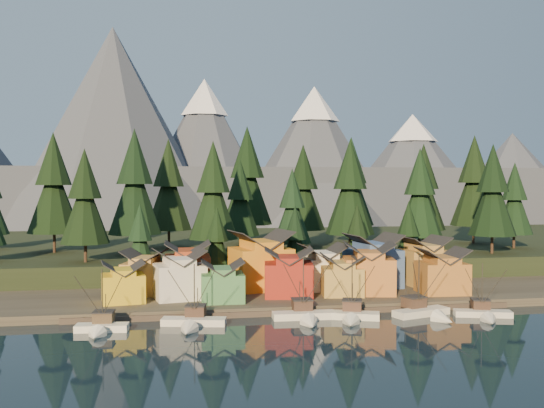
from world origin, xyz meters
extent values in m
plane|color=black|center=(0.00, 0.00, 0.00)|extent=(500.00, 500.00, 0.00)
cube|color=#312C24|center=(0.00, 40.00, 0.75)|extent=(400.00, 50.00, 1.50)
cube|color=black|center=(0.00, 90.00, 3.00)|extent=(420.00, 100.00, 6.00)
cube|color=#4F4138|center=(0.00, 16.50, 0.50)|extent=(80.00, 4.00, 1.00)
cube|color=#4F5466|center=(0.00, 240.00, 15.00)|extent=(560.00, 160.00, 30.00)
cone|color=#4F5466|center=(-45.00, 180.00, 45.00)|extent=(100.00, 100.00, 90.00)
cone|color=#4F5466|center=(-5.00, 198.00, 36.00)|extent=(80.00, 80.00, 72.00)
cone|color=white|center=(-5.00, 198.00, 63.36)|extent=(22.40, 22.40, 17.28)
cone|color=#4F5466|center=(45.00, 186.00, 34.00)|extent=(84.00, 84.00, 68.00)
cone|color=white|center=(45.00, 186.00, 59.84)|extent=(23.52, 23.52, 16.32)
cone|color=#4F5466|center=(100.00, 202.00, 29.00)|extent=(92.00, 92.00, 58.00)
cone|color=white|center=(100.00, 202.00, 51.04)|extent=(25.76, 25.76, 13.92)
cone|color=#4F5466|center=(160.00, 210.00, 25.00)|extent=(88.00, 88.00, 50.00)
cube|color=white|center=(-32.58, 9.11, 0.34)|extent=(8.35, 3.63, 1.53)
cone|color=white|center=(-33.00, 4.67, 0.34)|extent=(3.12, 3.03, 2.87)
cube|color=black|center=(-32.58, 9.11, -0.24)|extent=(8.55, 3.70, 0.34)
cube|color=#4F3E2A|center=(-32.44, 10.58, 1.82)|extent=(3.33, 3.15, 1.72)
cube|color=#292726|center=(-32.44, 10.58, 2.78)|extent=(3.53, 3.36, 0.19)
cylinder|color=black|center=(-32.53, 9.60, 5.37)|extent=(0.17, 0.17, 8.62)
cylinder|color=black|center=(-32.28, 12.26, 3.16)|extent=(0.13, 0.13, 4.22)
cube|color=beige|center=(-18.16, 10.77, 0.35)|extent=(10.85, 5.03, 1.58)
cone|color=beige|center=(-19.33, 5.14, 0.35)|extent=(3.62, 4.10, 2.96)
cube|color=black|center=(-18.16, 10.77, -0.25)|extent=(11.11, 5.13, 0.35)
cube|color=#442F24|center=(-17.77, 12.64, 1.87)|extent=(3.69, 3.54, 1.78)
cube|color=#292726|center=(-17.77, 12.64, 2.86)|extent=(3.93, 3.77, 0.20)
cylinder|color=black|center=(-18.03, 11.39, 5.52)|extent=(0.18, 0.18, 8.88)
cylinder|color=black|center=(-17.33, 14.77, 3.26)|extent=(0.14, 0.14, 4.34)
cube|color=silver|center=(0.68, 12.15, 0.36)|extent=(10.91, 3.51, 1.65)
cone|color=silver|center=(0.45, 6.23, 0.36)|extent=(3.23, 3.80, 3.09)
cube|color=black|center=(0.68, 12.15, -0.26)|extent=(11.17, 3.57, 0.36)
cube|color=#452F25|center=(0.76, 14.12, 1.96)|extent=(3.42, 3.22, 1.86)
cube|color=#292726|center=(0.76, 14.12, 2.99)|extent=(3.63, 3.43, 0.21)
cylinder|color=black|center=(0.70, 12.81, 5.77)|extent=(0.19, 0.19, 9.28)
cylinder|color=black|center=(0.84, 16.36, 3.40)|extent=(0.14, 0.14, 4.53)
cube|color=beige|center=(8.75, 10.74, 0.35)|extent=(9.81, 5.90, 1.61)
cone|color=beige|center=(7.07, 5.90, 0.35)|extent=(3.89, 4.00, 3.01)
cube|color=black|center=(8.75, 10.74, -0.25)|extent=(10.04, 6.02, 0.35)
cube|color=#4E3529|center=(9.30, 12.36, 1.91)|extent=(4.02, 3.89, 1.81)
cube|color=#292726|center=(9.30, 12.36, 2.91)|extent=(4.27, 4.15, 0.20)
cylinder|color=black|center=(8.93, 11.28, 5.62)|extent=(0.18, 0.18, 9.03)
cylinder|color=black|center=(9.94, 14.19, 3.31)|extent=(0.14, 0.14, 4.41)
cube|color=beige|center=(21.45, 10.96, 0.37)|extent=(10.98, 6.20, 1.67)
cone|color=beige|center=(23.21, 5.46, 0.37)|extent=(4.09, 4.38, 3.14)
cube|color=black|center=(21.45, 10.96, -0.26)|extent=(11.24, 6.33, 0.37)
cube|color=#4A3427|center=(20.86, 12.79, 1.99)|extent=(4.15, 4.01, 1.88)
cube|color=#292726|center=(20.86, 12.79, 3.03)|extent=(4.41, 4.27, 0.21)
cylinder|color=black|center=(21.25, 11.57, 5.86)|extent=(0.19, 0.19, 9.42)
cylinder|color=black|center=(20.19, 14.87, 3.45)|extent=(0.15, 0.15, 4.60)
cube|color=beige|center=(31.78, 8.57, 0.32)|extent=(10.06, 5.27, 1.46)
cone|color=beige|center=(30.33, 3.46, 0.32)|extent=(3.53, 3.93, 2.73)
cube|color=black|center=(31.78, 8.57, -0.23)|extent=(10.30, 5.38, 0.32)
cube|color=#422D23|center=(32.27, 10.27, 1.73)|extent=(3.55, 3.42, 1.64)
cube|color=#292726|center=(32.27, 10.27, 2.64)|extent=(3.77, 3.65, 0.18)
cylinder|color=black|center=(31.94, 9.14, 5.10)|extent=(0.16, 0.16, 8.19)
cylinder|color=black|center=(32.81, 12.20, 3.00)|extent=(0.13, 0.13, 4.00)
cube|color=gold|center=(-30.37, 24.46, 4.05)|extent=(8.33, 7.56, 5.10)
cube|color=gold|center=(-30.37, 24.46, 7.11)|extent=(5.01, 6.92, 1.04)
cube|color=beige|center=(-20.20, 26.29, 4.74)|extent=(10.29, 9.49, 6.48)
cube|color=beige|center=(-20.20, 26.29, 8.59)|extent=(6.29, 8.59, 1.26)
cube|color=#427B47|center=(-12.45, 22.21, 4.08)|extent=(7.88, 7.37, 5.16)
cube|color=#427B47|center=(-12.45, 22.21, 7.19)|extent=(4.40, 7.16, 1.09)
cube|color=maroon|center=(0.56, 25.27, 4.71)|extent=(10.21, 9.31, 6.43)
cube|color=maroon|center=(0.56, 25.27, 8.56)|extent=(6.13, 8.54, 1.28)
cube|color=#AD883D|center=(11.03, 24.71, 4.24)|extent=(8.67, 8.67, 5.48)
cube|color=#AD883D|center=(11.03, 24.71, 7.51)|extent=(5.23, 8.03, 1.08)
cube|color=#AE672C|center=(16.66, 25.14, 5.03)|extent=(11.00, 9.82, 7.05)
cube|color=#AE672C|center=(16.66, 25.14, 9.21)|extent=(6.74, 8.80, 1.35)
cube|color=#A4662A|center=(31.10, 23.10, 4.55)|extent=(9.28, 8.23, 6.09)
cube|color=#A4662A|center=(31.10, 23.10, 8.20)|extent=(5.29, 7.86, 1.25)
cube|color=#B0803E|center=(-26.74, 31.86, 4.61)|extent=(9.55, 8.91, 6.22)
cube|color=#B0803E|center=(-26.74, 31.86, 8.27)|extent=(6.03, 7.86, 1.12)
cube|color=#943417|center=(-18.47, 32.95, 5.12)|extent=(9.06, 8.51, 7.24)
cube|color=#943417|center=(-18.47, 32.95, 9.36)|extent=(5.04, 8.27, 1.25)
cube|color=orange|center=(-3.48, 33.74, 5.72)|extent=(13.01, 11.71, 8.44)
cube|color=orange|center=(-3.48, 33.74, 10.71)|extent=(8.02, 10.46, 1.58)
cube|color=silver|center=(8.93, 31.42, 4.71)|extent=(9.37, 7.83, 6.41)
cube|color=silver|center=(8.93, 31.42, 8.54)|extent=(5.28, 7.52, 1.28)
cube|color=#395487|center=(20.15, 32.67, 5.44)|extent=(11.02, 10.02, 7.88)
cube|color=#395487|center=(20.15, 32.67, 10.07)|extent=(6.47, 9.36, 1.42)
cube|color=#AF833E|center=(32.08, 34.24, 5.18)|extent=(9.83, 9.32, 7.37)
cube|color=#AF833E|center=(32.08, 34.24, 9.49)|extent=(5.75, 8.77, 1.27)
cylinder|color=#332319|center=(-50.00, 68.00, 8.62)|extent=(0.70, 0.70, 5.25)
cone|color=black|center=(-50.00, 68.00, 19.99)|extent=(12.82, 12.82, 18.07)
cone|color=black|center=(-50.00, 68.00, 29.31)|extent=(8.74, 8.74, 13.11)
cylinder|color=#332319|center=(-40.00, 48.00, 8.18)|extent=(0.70, 0.70, 4.36)
cone|color=black|center=(-40.00, 48.00, 17.62)|extent=(10.65, 10.65, 15.01)
cone|color=black|center=(-40.00, 48.00, 25.37)|extent=(7.26, 7.26, 10.89)
cylinder|color=#332319|center=(-30.00, 60.00, 8.66)|extent=(0.70, 0.70, 5.33)
cone|color=black|center=(-30.00, 60.00, 20.20)|extent=(13.02, 13.02, 18.35)
cone|color=black|center=(-30.00, 60.00, 29.67)|extent=(8.88, 8.88, 13.32)
cylinder|color=#332319|center=(-22.00, 75.00, 8.55)|extent=(0.70, 0.70, 5.11)
cone|color=black|center=(-22.00, 75.00, 19.62)|extent=(12.49, 12.49, 17.59)
cone|color=black|center=(-22.00, 75.00, 28.70)|extent=(8.51, 8.51, 12.77)
cylinder|color=#332319|center=(-12.00, 50.00, 8.36)|extent=(0.70, 0.70, 4.73)
cone|color=black|center=(-12.00, 50.00, 18.61)|extent=(11.56, 11.56, 16.29)
cone|color=black|center=(-12.00, 50.00, 27.02)|extent=(7.88, 7.88, 11.82)
cylinder|color=#332319|center=(-4.00, 65.00, 8.04)|extent=(0.70, 0.70, 4.08)
cone|color=black|center=(-4.00, 65.00, 16.88)|extent=(9.97, 9.97, 14.05)
cone|color=black|center=(-4.00, 65.00, 24.13)|extent=(6.80, 6.80, 10.20)
cylinder|color=#332319|center=(6.00, 48.00, 7.81)|extent=(0.70, 0.70, 3.63)
cone|color=black|center=(6.00, 48.00, 15.67)|extent=(8.86, 8.86, 12.49)
cone|color=black|center=(6.00, 48.00, 22.12)|extent=(6.04, 6.04, 9.07)
cylinder|color=#332319|center=(14.00, 72.00, 8.44)|extent=(0.70, 0.70, 4.87)
cone|color=black|center=(14.00, 72.00, 19.00)|extent=(11.92, 11.92, 16.79)
cone|color=black|center=(14.00, 72.00, 27.66)|extent=(8.12, 8.12, 12.19)
cylinder|color=#332319|center=(22.00, 55.00, 8.47)|extent=(0.70, 0.70, 4.94)
cone|color=black|center=(22.00, 55.00, 19.19)|extent=(12.09, 12.09, 17.03)
cone|color=black|center=(22.00, 55.00, 27.98)|extent=(8.24, 8.24, 12.36)
cylinder|color=#332319|center=(30.00, 80.00, 8.69)|extent=(0.70, 0.70, 5.37)
cone|color=black|center=(30.00, 80.00, 20.32)|extent=(13.13, 13.13, 18.50)
cone|color=black|center=(30.00, 80.00, 29.87)|extent=(8.95, 8.95, 13.43)
cylinder|color=#332319|center=(38.00, 50.00, 8.26)|extent=(0.70, 0.70, 4.52)
cone|color=black|center=(38.00, 50.00, 18.06)|extent=(11.06, 11.06, 15.58)
cone|color=black|center=(38.00, 50.00, 26.10)|extent=(7.54, 7.54, 11.31)
cylinder|color=#332319|center=(46.00, 66.00, 8.45)|extent=(0.70, 0.70, 4.90)
cone|color=black|center=(46.00, 66.00, 19.06)|extent=(11.97, 11.97, 16.87)
cone|color=black|center=(46.00, 66.00, 27.77)|extent=(8.16, 8.16, 12.25)
cylinder|color=#332319|center=(56.00, 48.00, 8.36)|extent=(0.70, 0.70, 4.72)
cone|color=black|center=(56.00, 48.00, 18.58)|extent=(11.53, 11.53, 16.24)
cone|color=black|center=(56.00, 48.00, 26.96)|extent=(7.86, 7.86, 11.79)
cylinder|color=#332319|center=(64.00, 72.00, 8.72)|extent=(0.70, 0.70, 5.43)
cone|color=black|center=(64.00, 72.00, 20.49)|extent=(13.28, 13.28, 18.71)
cone|color=black|center=(64.00, 72.00, 30.15)|extent=(9.06, 9.06, 13.58)
cylinder|color=#332319|center=(0.00, 82.00, 8.93)|extent=(0.70, 0.70, 5.86)
cone|color=black|center=(0.00, 82.00, 21.64)|extent=(14.33, 14.33, 20.20)
cone|color=black|center=(0.00, 82.00, 32.06)|extent=(9.77, 9.77, 14.66)
cylinder|color=#332319|center=(68.00, 58.00, 8.00)|extent=(0.70, 0.70, 4.00)
cone|color=black|center=(68.00, 58.00, 16.68)|extent=(9.79, 9.79, 13.79)
cone|color=black|center=(68.00, 58.00, 23.80)|extent=(6.67, 6.67, 10.01)
cylinder|color=#332319|center=(-28.00, 40.00, 3.04)|extent=(0.70, 0.70, 3.07)
cone|color=black|center=(-28.00, 40.00, 9.70)|extent=(7.51, 7.51, 10.59)
cone|color=black|center=(-28.00, 40.00, 15.16)|extent=(5.12, 5.12, 7.68)
cylinder|color=#332319|center=(-12.00, 40.00, 2.97)|extent=(0.70, 0.70, 2.94)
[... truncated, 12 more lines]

